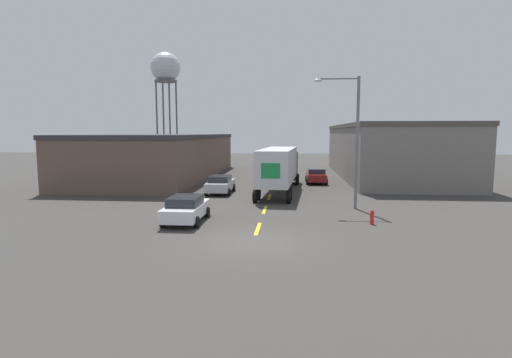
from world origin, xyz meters
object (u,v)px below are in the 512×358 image
semi_truck (280,166)px  water_tower (165,69)px  parked_car_left_far (220,184)px  street_lamp (352,133)px  parked_car_right_far (316,175)px  fire_hydrant (372,217)px  parked_car_left_near (186,208)px

semi_truck → water_tower: water_tower is taller
parked_car_left_far → street_lamp: (9.87, -5.94, 4.26)m
parked_car_right_far → fire_hydrant: (2.00, -18.16, -0.38)m
parked_car_left_near → parked_car_left_far: size_ratio=1.00×
parked_car_left_near → parked_car_left_far: bearing=90.0°
parked_car_right_far → street_lamp: size_ratio=0.50×
water_tower → street_lamp: (26.27, -43.41, -11.12)m
semi_truck → fire_hydrant: (5.48, -12.02, -1.83)m
semi_truck → water_tower: (-21.34, 35.96, 13.92)m
semi_truck → parked_car_left_near: (-4.95, -12.41, -1.46)m
water_tower → parked_car_left_far: bearing=-66.4°
semi_truck → water_tower: size_ratio=0.72×
parked_car_right_far → fire_hydrant: 18.27m
parked_car_left_far → fire_hydrant: 14.81m
parked_car_left_far → water_tower: size_ratio=0.23×
street_lamp → fire_hydrant: bearing=-83.2°
parked_car_right_far → street_lamp: street_lamp is taller
semi_truck → fire_hydrant: semi_truck is taller
parked_car_right_far → parked_car_left_near: 20.36m
semi_truck → parked_car_right_far: 7.20m
parked_car_left_far → street_lamp: street_lamp is taller
parked_car_left_far → semi_truck: bearing=17.0°
semi_truck → fire_hydrant: size_ratio=16.79×
parked_car_left_near → fire_hydrant: (10.42, 0.38, -0.38)m
semi_truck → street_lamp: (4.93, -7.45, 2.81)m
water_tower → semi_truck: bearing=-59.3°
parked_car_left_near → water_tower: water_tower is taller
street_lamp → fire_hydrant: street_lamp is taller
semi_truck → parked_car_left_far: (-4.95, -1.51, -1.46)m
parked_car_right_far → parked_car_left_far: size_ratio=1.00×
parked_car_left_far → fire_hydrant: bearing=-45.2°
fire_hydrant → semi_truck: bearing=114.5°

